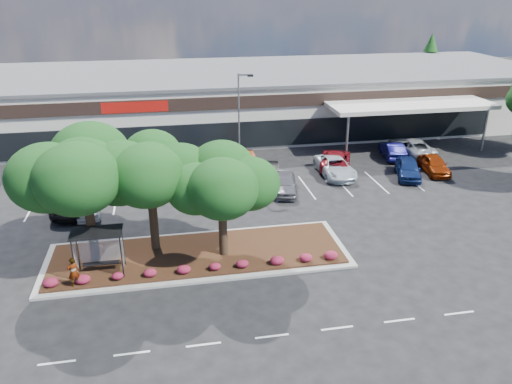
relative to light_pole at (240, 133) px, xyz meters
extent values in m
plane|color=black|center=(-2.67, -16.97, -3.83)|extent=(160.00, 160.00, 0.00)
cube|color=silver|center=(-2.67, 17.03, -0.83)|extent=(80.00, 20.00, 6.00)
cube|color=#545557|center=(-2.67, 17.03, 2.27)|extent=(80.40, 20.40, 0.30)
cube|color=black|center=(-2.67, 6.98, 0.97)|extent=(80.00, 0.25, 1.20)
cube|color=black|center=(-2.67, 6.98, -2.23)|extent=(60.00, 0.18, 2.60)
cube|color=#AD110C|center=(-8.67, 6.91, 0.97)|extent=(6.00, 0.12, 1.00)
cube|color=silver|center=(17.33, 4.53, 0.57)|extent=(16.00, 5.00, 0.40)
cylinder|color=slate|center=(10.33, 2.53, -1.73)|extent=(0.24, 0.24, 4.20)
cylinder|color=slate|center=(24.33, 2.53, -1.73)|extent=(0.24, 0.24, 4.20)
cube|color=#9E9E99|center=(-4.67, -12.97, -3.75)|extent=(18.00, 6.00, 0.15)
cube|color=#3F2314|center=(-4.67, -12.97, -3.63)|extent=(17.20, 5.20, 0.12)
cube|color=silver|center=(-11.47, -20.97, -3.82)|extent=(1.60, 0.12, 0.01)
cube|color=silver|center=(-8.27, -20.97, -3.82)|extent=(1.60, 0.12, 0.01)
cube|color=silver|center=(-5.07, -20.97, -3.82)|extent=(1.60, 0.12, 0.01)
cube|color=silver|center=(-1.87, -20.97, -3.82)|extent=(1.60, 0.12, 0.01)
cube|color=silver|center=(1.33, -20.97, -3.82)|extent=(1.60, 0.12, 0.01)
cube|color=silver|center=(4.53, -20.97, -3.82)|extent=(1.60, 0.12, 0.01)
cube|color=silver|center=(7.73, -20.97, -3.82)|extent=(1.60, 0.12, 0.01)
cube|color=silver|center=(-16.17, -3.47, -3.82)|extent=(0.12, 5.00, 0.01)
cube|color=silver|center=(-13.17, -3.47, -3.82)|extent=(0.12, 5.00, 0.01)
cube|color=silver|center=(-10.17, -3.47, -3.82)|extent=(0.12, 5.00, 0.01)
cube|color=silver|center=(-7.17, -3.47, -3.82)|extent=(0.12, 5.00, 0.01)
cube|color=silver|center=(-4.17, -3.47, -3.82)|extent=(0.12, 5.00, 0.01)
cube|color=silver|center=(-1.17, -3.47, -3.82)|extent=(0.12, 5.00, 0.01)
cube|color=silver|center=(1.83, -3.47, -3.82)|extent=(0.12, 5.00, 0.01)
cube|color=silver|center=(4.83, -3.47, -3.82)|extent=(0.12, 5.00, 0.01)
cube|color=silver|center=(7.83, -3.47, -3.82)|extent=(0.12, 5.00, 0.01)
cube|color=silver|center=(10.83, -3.47, -3.82)|extent=(0.12, 5.00, 0.01)
cube|color=silver|center=(13.83, -3.47, -3.82)|extent=(0.12, 5.00, 0.01)
cylinder|color=black|center=(-11.42, -13.52, -2.32)|extent=(0.08, 0.08, 2.50)
cylinder|color=black|center=(-8.92, -13.52, -2.32)|extent=(0.08, 0.08, 2.50)
cylinder|color=black|center=(-11.42, -14.82, -2.32)|extent=(0.08, 0.08, 2.50)
cylinder|color=black|center=(-8.92, -14.82, -2.32)|extent=(0.08, 0.08, 2.50)
cube|color=black|center=(-10.17, -14.17, -1.03)|extent=(2.75, 1.55, 0.10)
cube|color=silver|center=(-10.17, -13.52, -2.19)|extent=(2.30, 0.03, 2.00)
cube|color=black|center=(-10.17, -13.92, -3.12)|extent=(2.00, 0.35, 0.06)
cone|color=#0E3610|center=(31.33, 27.03, 0.67)|extent=(3.96, 3.96, 9.00)
imported|color=#594C47|center=(-11.42, -15.27, -2.72)|extent=(0.74, 0.63, 1.71)
cube|color=#9E9E99|center=(-0.10, 0.04, -3.63)|extent=(0.50, 0.50, 0.40)
cylinder|color=slate|center=(-0.10, 0.04, 0.73)|extent=(0.14, 0.14, 8.31)
cube|color=slate|center=(0.31, -0.13, 4.73)|extent=(0.91, 0.56, 0.14)
cube|color=black|center=(0.77, -0.33, 4.66)|extent=(0.53, 0.45, 0.18)
imported|color=black|center=(-12.89, -4.53, -3.00)|extent=(2.95, 6.05, 1.65)
imported|color=silver|center=(-11.91, -5.48, -3.14)|extent=(2.10, 4.21, 1.38)
imported|color=navy|center=(-3.82, -4.22, -3.06)|extent=(3.37, 4.84, 1.53)
imported|color=black|center=(2.30, -1.12, -3.16)|extent=(1.98, 4.21, 1.33)
imported|color=slate|center=(2.85, -4.18, -3.07)|extent=(2.75, 4.75, 1.52)
imported|color=silver|center=(7.95, -1.28, -3.06)|extent=(2.63, 5.55, 1.53)
imported|color=navy|center=(13.87, -2.83, -3.03)|extent=(3.31, 5.01, 1.59)
imported|color=maroon|center=(16.60, -2.22, -3.06)|extent=(2.45, 4.70, 1.53)
imported|color=white|center=(-13.46, 3.97, -2.97)|extent=(2.41, 5.20, 1.72)
imported|color=navy|center=(-8.82, 0.70, -3.09)|extent=(2.62, 5.25, 1.47)
imported|color=#A0A4AD|center=(-6.65, 3.28, -3.05)|extent=(2.65, 5.64, 1.56)
imported|color=navy|center=(-3.17, 1.01, -3.10)|extent=(2.27, 5.13, 1.47)
imported|color=brown|center=(0.79, 2.94, -3.15)|extent=(1.62, 4.20, 1.36)
imported|color=maroon|center=(8.64, 0.61, -3.06)|extent=(4.41, 6.11, 1.55)
imported|color=#101157|center=(14.80, 2.23, -3.07)|extent=(2.45, 4.83, 1.52)
imported|color=#999DA4|center=(16.90, 2.68, -3.01)|extent=(2.92, 5.97, 1.63)
camera|label=1|loc=(-6.08, -39.40, 11.43)|focal=35.00mm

